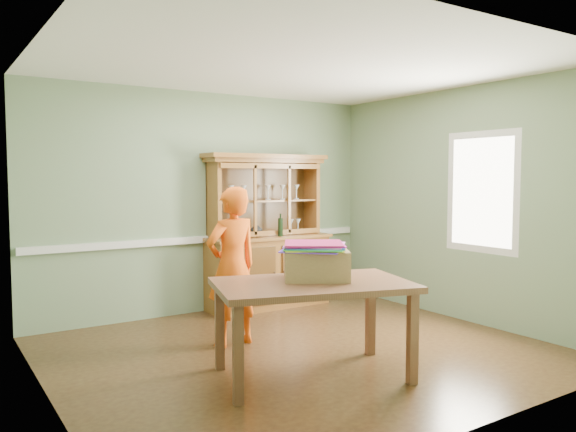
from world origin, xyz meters
TOP-DOWN VIEW (x-y plane):
  - floor at (0.00, 0.00)m, footprint 4.50×4.50m
  - ceiling at (0.00, 0.00)m, footprint 4.50×4.50m
  - wall_back at (0.00, 2.00)m, footprint 4.50×0.00m
  - wall_left at (-2.25, 0.00)m, footprint 0.00×4.00m
  - wall_right at (2.25, 0.00)m, footprint 0.00×4.00m
  - wall_front at (0.00, -2.00)m, footprint 4.50×0.00m
  - chair_rail at (0.00, 1.98)m, footprint 4.41×0.05m
  - framed_map at (-2.23, 0.30)m, footprint 0.03×0.60m
  - window_panel at (2.23, -0.30)m, footprint 0.03×0.96m
  - china_hutch at (0.70, 1.78)m, footprint 1.66×0.55m
  - dining_table at (-0.31, -0.61)m, footprint 1.80×1.37m
  - cardboard_box at (-0.21, -0.52)m, footprint 0.68×0.65m
  - kite_stack at (-0.23, -0.51)m, footprint 0.68×0.68m
  - person at (-0.45, 0.55)m, footprint 0.61×0.44m

SIDE VIEW (x-z plane):
  - floor at x=0.00m, z-range 0.00..0.00m
  - china_hutch at x=0.70m, z-range -0.29..1.67m
  - dining_table at x=-0.31m, z-range 0.31..1.10m
  - person at x=-0.45m, z-range 0.00..1.57m
  - chair_rail at x=0.00m, z-range 0.86..0.94m
  - cardboard_box at x=-0.21m, z-range 0.80..1.05m
  - kite_stack at x=-0.23m, z-range 1.05..1.11m
  - wall_back at x=0.00m, z-range -0.90..3.60m
  - wall_left at x=-2.25m, z-range -0.65..3.35m
  - wall_right at x=2.25m, z-range -0.65..3.35m
  - wall_front at x=0.00m, z-range -0.90..3.60m
  - window_panel at x=2.23m, z-range 0.82..2.18m
  - framed_map at x=-2.23m, z-range 1.32..1.78m
  - ceiling at x=0.00m, z-range 2.70..2.70m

